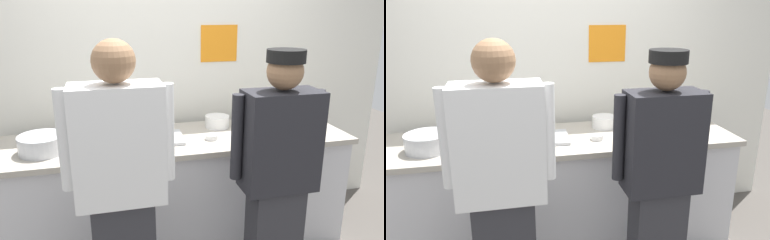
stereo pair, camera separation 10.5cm
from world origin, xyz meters
The scene contains 11 objects.
wall_back centered at (0.00, 0.88, 1.32)m, with size 4.21×0.11×2.65m.
prep_counter centered at (0.00, 0.38, 0.46)m, with size 2.68×0.73×0.91m.
chef_near_left centered at (-0.45, -0.34, 0.91)m, with size 0.62×0.24×1.72m.
chef_center centered at (0.50, -0.32, 0.87)m, with size 0.59×0.24×1.63m.
plate_stack_front centered at (0.39, 0.56, 0.96)m, with size 0.20×0.20×0.10m.
mixing_bowl_steel centered at (-0.94, 0.31, 0.97)m, with size 0.31×0.31×0.12m, color #B7BABF.
sheet_tray centered at (-0.20, 0.37, 0.92)m, with size 0.50×0.31×0.02m, color #B7BABF.
squeeze_bottle_primary centered at (1.06, 0.28, 0.99)m, with size 0.06×0.06×0.18m.
ramekin_yellow_sauce centered at (0.26, 0.28, 0.93)m, with size 0.09×0.09×0.04m.
ramekin_red_sauce centered at (0.86, 0.25, 0.93)m, with size 0.09×0.09×0.04m.
chefs_knife centered at (-0.65, 0.29, 0.91)m, with size 0.28×0.03×0.02m.
Camera 1 is at (-0.52, -2.24, 1.86)m, focal length 34.82 mm.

